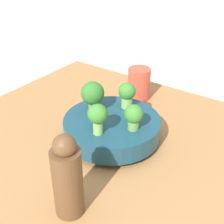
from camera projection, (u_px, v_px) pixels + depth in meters
ground_plane at (114, 158)px, 0.80m from camera, size 6.00×6.00×0.00m
table at (114, 151)px, 0.79m from camera, size 0.89×0.75×0.04m
bowl at (112, 128)px, 0.78m from camera, size 0.24×0.24×0.06m
broccoli_floret_back at (98, 116)px, 0.69m from camera, size 0.05×0.05×0.07m
broccoli_floret_right at (93, 94)px, 0.78m from camera, size 0.06×0.06×0.08m
broccoli_floret_left at (134, 116)px, 0.71m from camera, size 0.04×0.04×0.06m
broccoli_floret_front at (127, 94)px, 0.80m from camera, size 0.04×0.04×0.07m
cup at (139, 84)px, 0.96m from camera, size 0.07×0.07×0.10m
pepper_mill at (67, 178)px, 0.56m from camera, size 0.06×0.06×0.17m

